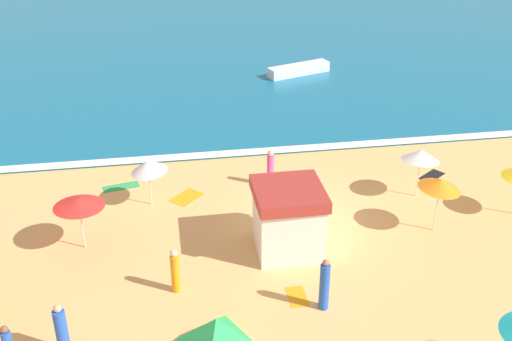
{
  "coord_description": "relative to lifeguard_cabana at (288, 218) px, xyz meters",
  "views": [
    {
      "loc": [
        -5.52,
        -20.85,
        13.27
      ],
      "look_at": [
        -1.61,
        2.95,
        0.8
      ],
      "focal_mm": 43.5,
      "sensor_mm": 36.0,
      "label": 1
    }
  ],
  "objects": [
    {
      "name": "beach_towel_0",
      "position": [
        7.75,
        4.63,
        -1.32
      ],
      "size": [
        1.46,
        1.31,
        0.01
      ],
      "color": "black",
      "rests_on": "ground_plane"
    },
    {
      "name": "ocean_water",
      "position": [
        1.24,
        30.01,
        -1.28
      ],
      "size": [
        60.0,
        44.0,
        0.1
      ],
      "primitive_type": "cube",
      "color": "#146B93",
      "rests_on": "ground_plane"
    },
    {
      "name": "small_boat_0",
      "position": [
        4.89,
        19.56,
        -0.9
      ],
      "size": [
        4.38,
        2.3,
        0.65
      ],
      "color": "white",
      "rests_on": "ocean_water"
    },
    {
      "name": "beachgoer_3",
      "position": [
        0.27,
        4.98,
        -0.49
      ],
      "size": [
        0.37,
        0.37,
        1.71
      ],
      "color": "#D84CA5",
      "rests_on": "ground_plane"
    },
    {
      "name": "beach_towel_4",
      "position": [
        -3.48,
        4.48,
        -1.32
      ],
      "size": [
        1.61,
        1.63,
        0.01
      ],
      "color": "orange",
      "rests_on": "ground_plane"
    },
    {
      "name": "beachgoer_9",
      "position": [
        0.46,
        -3.49,
        -0.43
      ],
      "size": [
        0.43,
        0.43,
        1.9
      ],
      "color": "blue",
      "rests_on": "ground_plane"
    },
    {
      "name": "lifeguard_cabana",
      "position": [
        0.0,
        0.0,
        0.0
      ],
      "size": [
        2.49,
        2.58,
        2.59
      ],
      "color": "white",
      "rests_on": "ground_plane"
    },
    {
      "name": "beach_umbrella_5",
      "position": [
        6.32,
        3.04,
        0.62
      ],
      "size": [
        2.27,
        2.28,
        2.27
      ],
      "color": "silver",
      "rests_on": "ground_plane"
    },
    {
      "name": "beach_towel_1",
      "position": [
        -0.26,
        -2.81,
        -1.32
      ],
      "size": [
        0.64,
        1.1,
        0.01
      ],
      "color": "orange",
      "rests_on": "ground_plane"
    },
    {
      "name": "beach_umbrella_2",
      "position": [
        -4.97,
        4.15,
        0.47
      ],
      "size": [
        1.93,
        1.9,
        2.13
      ],
      "color": "silver",
      "rests_on": "ground_plane"
    },
    {
      "name": "beach_umbrella_3",
      "position": [
        -7.49,
        1.33,
        0.6
      ],
      "size": [
        2.63,
        2.63,
        2.12
      ],
      "color": "silver",
      "rests_on": "ground_plane"
    },
    {
      "name": "wave_breaker_foam",
      "position": [
        1.24,
        8.31,
        -1.22
      ],
      "size": [
        57.0,
        0.7,
        0.01
      ],
      "primitive_type": "cube",
      "color": "white",
      "rests_on": "ocean_water"
    },
    {
      "name": "beach_umbrella_7",
      "position": [
        5.94,
        0.34,
        0.72
      ],
      "size": [
        2.17,
        2.15,
        2.35
      ],
      "color": "silver",
      "rests_on": "ground_plane"
    },
    {
      "name": "beachgoer_6",
      "position": [
        -7.62,
        -4.24,
        -0.49
      ],
      "size": [
        0.51,
        0.51,
        1.79
      ],
      "color": "blue",
      "rests_on": "ground_plane"
    },
    {
      "name": "beachgoer_4",
      "position": [
        -4.22,
        -1.83,
        -0.52
      ],
      "size": [
        0.37,
        0.37,
        1.66
      ],
      "color": "orange",
      "rests_on": "ground_plane"
    },
    {
      "name": "beach_tent",
      "position": [
        -3.14,
        -4.67,
        -0.81
      ],
      "size": [
        2.46,
        2.45,
        1.04
      ],
      "color": "green",
      "rests_on": "ground_plane"
    },
    {
      "name": "beach_towel_2",
      "position": [
        -6.29,
        5.9,
        -1.32
      ],
      "size": [
        1.68,
        0.94,
        0.01
      ],
      "color": "green",
      "rests_on": "ground_plane"
    },
    {
      "name": "ground_plane",
      "position": [
        1.24,
        2.01,
        -1.33
      ],
      "size": [
        60.0,
        60.0,
        0.0
      ],
      "primitive_type": "plane",
      "color": "#E5B26B"
    }
  ]
}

